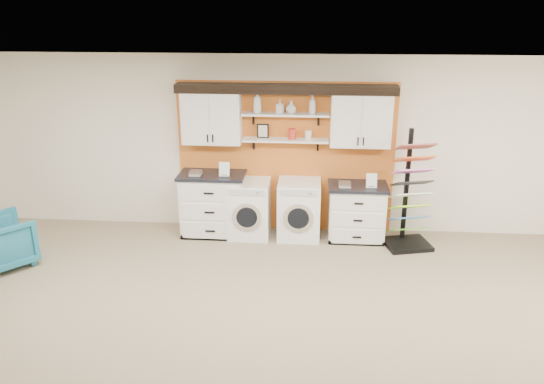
# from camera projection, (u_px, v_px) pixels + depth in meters

# --- Properties ---
(ceiling) EXTENTS (10.00, 10.00, 0.00)m
(ceiling) POSITION_uv_depth(u_px,v_px,m) (260.00, 100.00, 4.13)
(ceiling) COLOR white
(ceiling) RESTS_ON wall_back
(wall_back) EXTENTS (10.00, 0.00, 10.00)m
(wall_back) POSITION_uv_depth(u_px,v_px,m) (286.00, 145.00, 8.36)
(wall_back) COLOR #EEE4CE
(wall_back) RESTS_ON floor
(accent_panel) EXTENTS (3.40, 0.07, 2.40)m
(accent_panel) POSITION_uv_depth(u_px,v_px,m) (286.00, 158.00, 8.39)
(accent_panel) COLOR #CB6722
(accent_panel) RESTS_ON wall_back
(upper_cabinet_left) EXTENTS (0.90, 0.35, 0.84)m
(upper_cabinet_left) POSITION_uv_depth(u_px,v_px,m) (212.00, 116.00, 8.09)
(upper_cabinet_left) COLOR white
(upper_cabinet_left) RESTS_ON wall_back
(upper_cabinet_right) EXTENTS (0.90, 0.35, 0.84)m
(upper_cabinet_right) POSITION_uv_depth(u_px,v_px,m) (361.00, 119.00, 7.92)
(upper_cabinet_right) COLOR white
(upper_cabinet_right) RESTS_ON wall_back
(shelf_lower) EXTENTS (1.32, 0.28, 0.03)m
(shelf_lower) POSITION_uv_depth(u_px,v_px,m) (285.00, 140.00, 8.13)
(shelf_lower) COLOR white
(shelf_lower) RESTS_ON wall_back
(shelf_upper) EXTENTS (1.32, 0.28, 0.03)m
(shelf_upper) POSITION_uv_depth(u_px,v_px,m) (286.00, 114.00, 7.99)
(shelf_upper) COLOR white
(shelf_upper) RESTS_ON wall_back
(crown_molding) EXTENTS (3.30, 0.41, 0.13)m
(crown_molding) POSITION_uv_depth(u_px,v_px,m) (286.00, 88.00, 7.87)
(crown_molding) COLOR black
(crown_molding) RESTS_ON wall_back
(picture_frame) EXTENTS (0.18, 0.02, 0.22)m
(picture_frame) POSITION_uv_depth(u_px,v_px,m) (263.00, 131.00, 8.15)
(picture_frame) COLOR black
(picture_frame) RESTS_ON shelf_lower
(canister_red) EXTENTS (0.11, 0.11, 0.16)m
(canister_red) POSITION_uv_depth(u_px,v_px,m) (292.00, 134.00, 8.09)
(canister_red) COLOR red
(canister_red) RESTS_ON shelf_lower
(canister_cream) EXTENTS (0.10, 0.10, 0.14)m
(canister_cream) POSITION_uv_depth(u_px,v_px,m) (308.00, 135.00, 8.07)
(canister_cream) COLOR silver
(canister_cream) RESTS_ON shelf_lower
(base_cabinet_left) EXTENTS (1.03, 0.66, 1.01)m
(base_cabinet_left) POSITION_uv_depth(u_px,v_px,m) (213.00, 204.00, 8.41)
(base_cabinet_left) COLOR white
(base_cabinet_left) RESTS_ON floor
(base_cabinet_right) EXTENTS (0.91, 0.66, 0.89)m
(base_cabinet_right) POSITION_uv_depth(u_px,v_px,m) (356.00, 212.00, 8.26)
(base_cabinet_right) COLOR white
(base_cabinet_right) RESTS_ON floor
(washer) EXTENTS (0.64, 0.71, 0.90)m
(washer) POSITION_uv_depth(u_px,v_px,m) (249.00, 208.00, 8.38)
(washer) COLOR white
(washer) RESTS_ON floor
(dryer) EXTENTS (0.66, 0.71, 0.92)m
(dryer) POSITION_uv_depth(u_px,v_px,m) (299.00, 209.00, 8.32)
(dryer) COLOR white
(dryer) RESTS_ON floor
(sample_rack) EXTENTS (0.77, 0.69, 1.80)m
(sample_rack) POSITION_uv_depth(u_px,v_px,m) (409.00, 212.00, 7.96)
(sample_rack) COLOR black
(sample_rack) RESTS_ON floor
(armchair) EXTENTS (1.10, 1.10, 0.72)m
(armchair) POSITION_uv_depth(u_px,v_px,m) (1.00, 242.00, 7.41)
(armchair) COLOR #1C6480
(armchair) RESTS_ON floor
(soap_bottle_a) EXTENTS (0.18, 0.18, 0.33)m
(soap_bottle_a) POSITION_uv_depth(u_px,v_px,m) (257.00, 102.00, 7.96)
(soap_bottle_a) COLOR silver
(soap_bottle_a) RESTS_ON shelf_upper
(soap_bottle_b) EXTENTS (0.12, 0.12, 0.21)m
(soap_bottle_b) POSITION_uv_depth(u_px,v_px,m) (280.00, 106.00, 7.96)
(soap_bottle_b) COLOR silver
(soap_bottle_b) RESTS_ON shelf_upper
(soap_bottle_c) EXTENTS (0.21, 0.21, 0.19)m
(soap_bottle_c) POSITION_uv_depth(u_px,v_px,m) (291.00, 107.00, 7.95)
(soap_bottle_c) COLOR silver
(soap_bottle_c) RESTS_ON shelf_upper
(soap_bottle_d) EXTENTS (0.13, 0.13, 0.28)m
(soap_bottle_d) POSITION_uv_depth(u_px,v_px,m) (312.00, 104.00, 7.91)
(soap_bottle_d) COLOR silver
(soap_bottle_d) RESTS_ON shelf_upper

